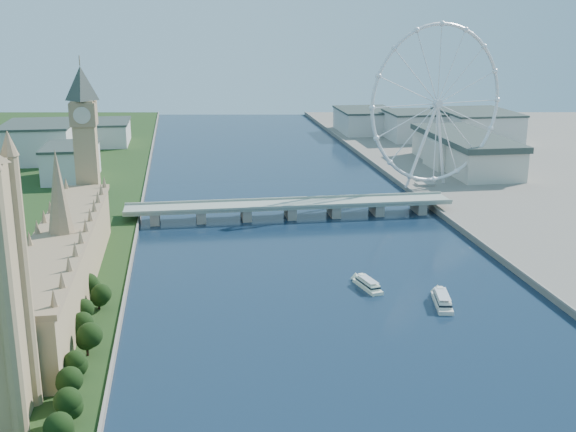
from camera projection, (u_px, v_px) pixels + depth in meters
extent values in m
cube|color=tan|center=(65.00, 265.00, 341.32)|extent=(24.00, 200.00, 28.00)
cone|color=#937A59|center=(58.00, 192.00, 331.73)|extent=(12.00, 12.00, 40.00)
cube|color=tan|center=(87.00, 167.00, 437.35)|extent=(13.00, 13.00, 80.00)
cube|color=#937A59|center=(83.00, 114.00, 428.82)|extent=(15.00, 15.00, 14.00)
pyramid|color=#2D3833|center=(80.00, 66.00, 421.37)|extent=(20.02, 20.02, 20.00)
cube|color=gray|center=(290.00, 205.00, 485.78)|extent=(220.00, 22.00, 2.00)
cube|color=gray|center=(155.00, 217.00, 474.19)|extent=(6.00, 20.00, 7.50)
cube|color=gray|center=(201.00, 215.00, 478.48)|extent=(6.00, 20.00, 7.50)
cube|color=gray|center=(246.00, 213.00, 482.76)|extent=(6.00, 20.00, 7.50)
cube|color=gray|center=(290.00, 211.00, 487.04)|extent=(6.00, 20.00, 7.50)
cube|color=gray|center=(334.00, 210.00, 491.32)|extent=(6.00, 20.00, 7.50)
cube|color=gray|center=(376.00, 208.00, 495.61)|extent=(6.00, 20.00, 7.50)
cube|color=gray|center=(418.00, 206.00, 499.89)|extent=(6.00, 20.00, 7.50)
torus|color=silver|center=(437.00, 104.00, 539.49)|extent=(113.60, 39.12, 118.60)
cylinder|color=silver|center=(437.00, 104.00, 539.49)|extent=(7.25, 6.61, 6.00)
cube|color=gray|center=(425.00, 184.00, 565.64)|extent=(14.00, 10.00, 2.00)
cube|color=beige|center=(71.00, 163.00, 584.86)|extent=(40.00, 60.00, 26.00)
cube|color=beige|center=(40.00, 142.00, 664.15)|extent=(60.00, 80.00, 32.00)
cube|color=beige|center=(104.00, 133.00, 748.88)|extent=(50.00, 70.00, 22.00)
cube|color=beige|center=(416.00, 126.00, 776.12)|extent=(60.00, 60.00, 28.00)
cube|color=beige|center=(476.00, 127.00, 765.35)|extent=(70.00, 90.00, 30.00)
cube|color=beige|center=(366.00, 121.00, 828.14)|extent=(60.00, 80.00, 24.00)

